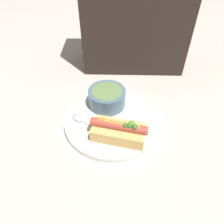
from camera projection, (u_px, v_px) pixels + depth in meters
The scene contains 5 objects.
ground_plane at pixel (112, 123), 0.66m from camera, with size 4.00×4.00×0.00m, color #BCB7AD.
dinner_plate at pixel (112, 121), 0.66m from camera, with size 0.28×0.28×0.02m.
hot_dog at pixel (119, 131), 0.59m from camera, with size 0.16×0.10×0.06m.
soup_bowl at pixel (107, 97), 0.68m from camera, with size 0.12×0.12×0.06m.
spoon at pixel (83, 121), 0.64m from camera, with size 0.15×0.11×0.01m.
Camera 1 is at (0.01, -0.45, 0.49)m, focal length 35.00 mm.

